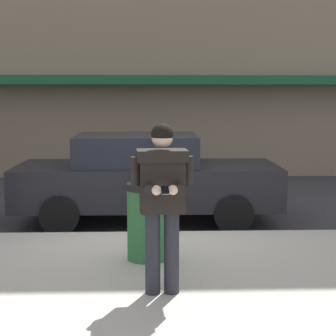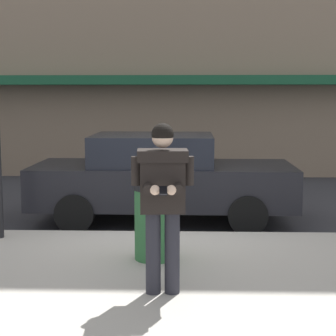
{
  "view_description": "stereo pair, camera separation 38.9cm",
  "coord_description": "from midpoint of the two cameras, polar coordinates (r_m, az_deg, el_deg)",
  "views": [
    {
      "loc": [
        0.03,
        -8.63,
        2.24
      ],
      "look_at": [
        0.24,
        -2.98,
        1.49
      ],
      "focal_mm": 60.0,
      "sensor_mm": 36.0,
      "label": 1
    },
    {
      "loc": [
        0.42,
        -8.63,
        2.24
      ],
      "look_at": [
        0.24,
        -2.98,
        1.49
      ],
      "focal_mm": 60.0,
      "sensor_mm": 36.0,
      "label": 2
    }
  ],
  "objects": [
    {
      "name": "parked_sedan_mid",
      "position": [
        9.8,
        -3.49,
        -0.98
      ],
      "size": [
        4.52,
        1.96,
        1.54
      ],
      "color": "black",
      "rests_on": "ground"
    },
    {
      "name": "man_texting_on_phone",
      "position": [
        5.8,
        -2.52,
        -2.27
      ],
      "size": [
        0.65,
        0.6,
        1.81
      ],
      "color": "#23232B",
      "rests_on": "sidewalk"
    },
    {
      "name": "sidewalk",
      "position": [
        6.22,
        5.33,
        -12.9
      ],
      "size": [
        32.0,
        5.3,
        0.14
      ],
      "primitive_type": "cube",
      "color": "#A8A399",
      "rests_on": "ground"
    },
    {
      "name": "ground_plane",
      "position": [
        8.92,
        -3.5,
        -7.02
      ],
      "size": [
        80.0,
        80.0,
        0.0
      ],
      "primitive_type": "plane",
      "color": "#333338"
    },
    {
      "name": "trash_bin",
      "position": [
        7.17,
        -3.64,
        -5.42
      ],
      "size": [
        0.55,
        0.55,
        0.98
      ],
      "color": "#2D6638",
      "rests_on": "sidewalk"
    },
    {
      "name": "curb_paint_line",
      "position": [
        9.0,
        2.93,
        -6.87
      ],
      "size": [
        28.0,
        0.12,
        0.01
      ],
      "primitive_type": "cube",
      "color": "silver",
      "rests_on": "ground"
    }
  ]
}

